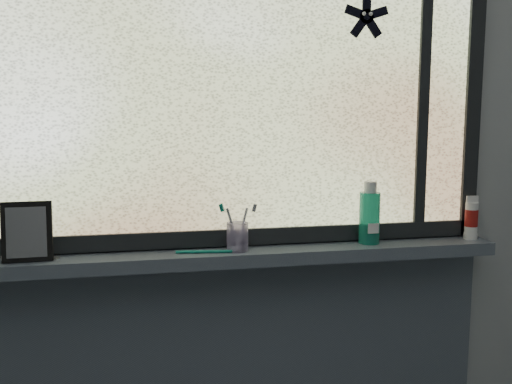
{
  "coord_description": "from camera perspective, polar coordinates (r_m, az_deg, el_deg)",
  "views": [
    {
      "loc": [
        -0.28,
        -0.42,
        1.43
      ],
      "look_at": [
        0.01,
        1.05,
        1.22
      ],
      "focal_mm": 40.0,
      "sensor_mm": 36.0,
      "label": 1
    }
  ],
  "objects": [
    {
      "name": "frame_right",
      "position": [
        2.01,
        20.88,
        10.3
      ],
      "size": [
        0.05,
        0.03,
        1.1
      ],
      "primitive_type": "cube",
      "color": "black",
      "rests_on": "wall_back"
    },
    {
      "name": "toothpaste_tube",
      "position": [
        1.72,
        -21.72,
        -5.85
      ],
      "size": [
        0.18,
        0.05,
        0.03
      ],
      "primitive_type": null,
      "rotation": [
        0.0,
        0.0,
        -0.05
      ],
      "color": "silver",
      "rests_on": "windowsill"
    },
    {
      "name": "toothbrush_cup",
      "position": [
        1.7,
        -1.87,
        -4.49
      ],
      "size": [
        0.08,
        0.08,
        0.09
      ],
      "primitive_type": "cylinder",
      "rotation": [
        0.0,
        0.0,
        -0.27
      ],
      "color": "#B3A2D7",
      "rests_on": "windowsill"
    },
    {
      "name": "starfish_sticker",
      "position": [
        1.85,
        10.98,
        16.84
      ],
      "size": [
        0.15,
        0.02,
        0.15
      ],
      "primitive_type": null,
      "color": "black",
      "rests_on": "window_pane"
    },
    {
      "name": "vanity_mirror",
      "position": [
        1.7,
        -21.92,
        -3.69
      ],
      "size": [
        0.14,
        0.07,
        0.17
      ],
      "primitive_type": "cube",
      "rotation": [
        0.0,
        0.0,
        0.03
      ],
      "color": "black",
      "rests_on": "windowsill"
    },
    {
      "name": "frame_bottom",
      "position": [
        1.77,
        -1.85,
        -4.48
      ],
      "size": [
        1.6,
        0.03,
        0.05
      ],
      "primitive_type": "cube",
      "color": "black",
      "rests_on": "windowsill"
    },
    {
      "name": "cream_tube",
      "position": [
        1.99,
        20.74,
        -2.25
      ],
      "size": [
        0.05,
        0.05,
        0.1
      ],
      "primitive_type": "cylinder",
      "rotation": [
        0.0,
        0.0,
        0.44
      ],
      "color": "silver",
      "rests_on": "windowsill"
    },
    {
      "name": "mouthwash_bottle",
      "position": [
        1.83,
        11.29,
        -2.03
      ],
      "size": [
        0.07,
        0.07,
        0.16
      ],
      "primitive_type": "cylinder",
      "rotation": [
        0.0,
        0.0,
        0.0
      ],
      "color": "#1E9E7F",
      "rests_on": "windowsill"
    },
    {
      "name": "window_pane",
      "position": [
        1.73,
        -1.95,
        11.26
      ],
      "size": [
        1.5,
        0.01,
        1.0
      ],
      "primitive_type": "cube",
      "color": "silver",
      "rests_on": "wall_back"
    },
    {
      "name": "windowsill",
      "position": [
        1.73,
        -1.58,
        -6.43
      ],
      "size": [
        1.62,
        0.14,
        0.04
      ],
      "primitive_type": "cube",
      "color": "#485260",
      "rests_on": "wall_back"
    },
    {
      "name": "wall_back",
      "position": [
        1.76,
        -2.03,
        2.08
      ],
      "size": [
        3.0,
        0.01,
        2.5
      ],
      "primitive_type": "cube",
      "color": "#9EA3A8",
      "rests_on": "ground"
    },
    {
      "name": "toothbrush_lying",
      "position": [
        1.69,
        -5.22,
        -5.89
      ],
      "size": [
        0.21,
        0.05,
        0.01
      ],
      "primitive_type": null,
      "rotation": [
        0.0,
        0.0,
        -0.14
      ],
      "color": "#0E7E68",
      "rests_on": "windowsill"
    },
    {
      "name": "frame_mullion",
      "position": [
        1.92,
        16.37,
        10.63
      ],
      "size": [
        0.03,
        0.03,
        1.0
      ],
      "primitive_type": "cube",
      "color": "black",
      "rests_on": "wall_back"
    }
  ]
}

